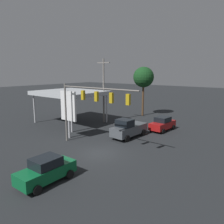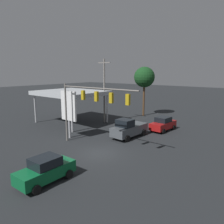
% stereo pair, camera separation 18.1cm
% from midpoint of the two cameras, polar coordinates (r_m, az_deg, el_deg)
% --- Properties ---
extents(ground_plane, '(200.00, 200.00, 0.00)m').
position_cam_midpoint_polar(ground_plane, '(22.39, -3.05, -10.65)').
color(ground_plane, black).
extents(traffic_signal_assembly, '(9.97, 0.43, 6.74)m').
position_cam_midpoint_polar(traffic_signal_assembly, '(22.58, -5.27, 3.09)').
color(traffic_signal_assembly, slate).
rests_on(traffic_signal_assembly, ground).
extents(utility_pole, '(2.40, 0.26, 9.98)m').
position_cam_midpoint_polar(utility_pole, '(34.33, -1.89, 5.90)').
color(utility_pole, slate).
rests_on(utility_pole, ground).
extents(gas_station_canopy, '(10.04, 8.56, 5.06)m').
position_cam_midpoint_polar(gas_station_canopy, '(34.97, -10.57, 4.89)').
color(gas_station_canopy, '#B2B7BC').
rests_on(gas_station_canopy, ground).
extents(price_sign, '(2.52, 0.27, 5.79)m').
position_cam_midpoint_polar(price_sign, '(26.83, -11.05, 1.30)').
color(price_sign, '#B7B7BC').
rests_on(price_sign, ground).
extents(sedan_waiting, '(2.15, 4.44, 1.93)m').
position_cam_midpoint_polar(sedan_waiting, '(17.36, -16.65, -14.26)').
color(sedan_waiting, '#0C592D').
rests_on(sedan_waiting, ground).
extents(sedan_far, '(2.29, 4.51, 1.93)m').
position_cam_midpoint_polar(sedan_far, '(30.97, 13.35, -3.02)').
color(sedan_far, maroon).
rests_on(sedan_far, ground).
extents(pickup_parked, '(2.49, 5.30, 2.40)m').
position_cam_midpoint_polar(pickup_parked, '(27.15, 4.56, -4.35)').
color(pickup_parked, '#474C51').
rests_on(pickup_parked, ground).
extents(street_tree, '(3.70, 3.70, 8.89)m').
position_cam_midpoint_polar(street_tree, '(40.09, 8.58, 8.92)').
color(street_tree, '#4C331E').
rests_on(street_tree, ground).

